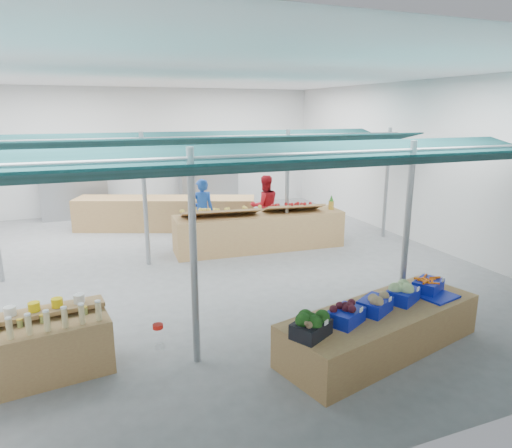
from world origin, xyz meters
The scene contains 23 objects.
floor centered at (0.00, 0.00, 0.00)m, with size 13.00×13.00×0.00m, color slate.
hall centered at (0.00, 1.44, 2.65)m, with size 13.00×13.00×13.00m.
pole_grid centered at (0.75, -1.75, 1.81)m, with size 10.00×4.60×3.00m.
awnings centered at (0.75, -1.75, 2.78)m, with size 9.50×7.08×0.30m.
back_shelving_left centered at (-2.50, 6.00, 1.00)m, with size 2.00×0.50×2.00m, color #B23F33.
back_shelving_right centered at (2.00, 6.00, 1.00)m, with size 2.00×0.50×2.00m, color #B23F33.
bottle_shelf centered at (-2.98, -3.61, 0.42)m, with size 1.78×1.24×1.03m.
veg_counter centered at (1.62, -4.67, 0.32)m, with size 3.27×1.09×0.64m, color #936440.
fruit_counter centered at (1.83, 0.68, 0.46)m, with size 4.29×1.02×0.92m, color #936440.
far_counter centered at (-0.01, 3.57, 0.47)m, with size 5.24×1.05×0.94m, color #936440.
crate_stack centered at (2.69, -4.64, 0.33)m, with size 0.56×0.39×0.67m, color #0E1DA1.
vendor_left centered at (0.63, 1.78, 0.86)m, with size 0.63×0.41×1.72m, color #1A49AD.
vendor_right centered at (2.43, 1.78, 0.86)m, with size 0.83×0.65×1.72m, color red.
crate_broccoli centered at (0.25, -5.01, 0.80)m, with size 0.61×0.55×0.35m.
crate_beets centered at (0.87, -4.86, 0.77)m, with size 0.61×0.55×0.29m.
crate_celeriac centered at (1.44, -4.71, 0.78)m, with size 0.61×0.55×0.31m.
crate_cabbage centered at (2.06, -4.55, 0.80)m, with size 0.61×0.55×0.35m.
crate_carrots centered at (2.68, -4.40, 0.75)m, with size 0.61×0.55×0.29m.
sparrow centered at (0.14, -5.16, 0.88)m, with size 0.12×0.09×0.11m.
pole_ribbon centered at (-1.66, -4.96, 1.08)m, with size 0.12×0.12×0.28m.
apple_heap_yellow centered at (0.81, 0.65, 1.08)m, with size 1.97×0.94×0.27m.
apple_heap_red centered at (2.69, 0.53, 1.08)m, with size 1.58×0.89×0.27m.
pineapple centered at (3.76, 0.46, 1.10)m, with size 0.14×0.14×0.39m.
Camera 1 is at (-2.34, -9.70, 3.45)m, focal length 32.00 mm.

